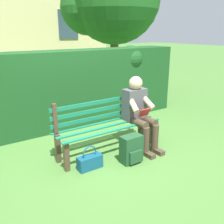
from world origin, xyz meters
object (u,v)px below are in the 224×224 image
at_px(backpack, 131,149).
at_px(handbag, 90,161).
at_px(park_bench, 106,124).
at_px(person_seated, 139,111).

xyz_separation_m(backpack, handbag, (0.61, -0.18, -0.10)).
bearing_deg(park_bench, backpack, 100.80).
distance_m(park_bench, handbag, 0.71).
xyz_separation_m(park_bench, person_seated, (-0.53, 0.18, 0.18)).
bearing_deg(person_seated, handbag, 9.64).
xyz_separation_m(person_seated, handbag, (1.04, 0.18, -0.53)).
height_order(backpack, handbag, backpack).
bearing_deg(handbag, park_bench, -145.18).
bearing_deg(handbag, backpack, 163.25).
relative_size(person_seated, backpack, 2.82).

